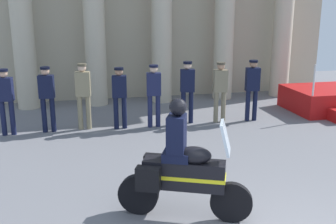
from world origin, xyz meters
TOP-DOWN VIEW (x-y plane):
  - reviewing_stand at (5.21, 6.76)m, footprint 2.44×2.48m
  - officer_in_row_0 at (-4.23, 6.33)m, footprint 0.41×0.27m
  - officer_in_row_1 at (-3.24, 6.39)m, footprint 0.41×0.27m
  - officer_in_row_2 at (-2.33, 6.44)m, footprint 0.41×0.27m
  - officer_in_row_3 at (-1.39, 6.28)m, footprint 0.41×0.27m
  - officer_in_row_4 at (-0.48, 6.25)m, footprint 0.41×0.27m
  - officer_in_row_5 at (0.49, 6.39)m, footprint 0.41×0.27m
  - officer_in_row_6 at (1.42, 6.30)m, footprint 0.41×0.27m
  - officer_in_row_7 at (2.35, 6.25)m, footprint 0.41×0.27m
  - motorcycle_with_rider at (-0.98, 1.39)m, footprint 1.97×1.04m

SIDE VIEW (x-z plane):
  - reviewing_stand at x=5.21m, z-range -0.46..1.15m
  - motorcycle_with_rider at x=-0.98m, z-range -0.16..1.74m
  - officer_in_row_3 at x=-1.39m, z-range 0.15..1.80m
  - officer_in_row_4 at x=-0.48m, z-range 0.15..1.85m
  - officer_in_row_0 at x=-4.23m, z-range 0.16..1.86m
  - officer_in_row_6 at x=1.42m, z-range 0.16..1.86m
  - officer_in_row_1 at x=-3.24m, z-range 0.16..1.87m
  - officer_in_row_5 at x=0.49m, z-range 0.16..1.90m
  - officer_in_row_7 at x=2.35m, z-range 0.16..1.90m
  - officer_in_row_2 at x=-2.33m, z-range 0.16..1.92m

